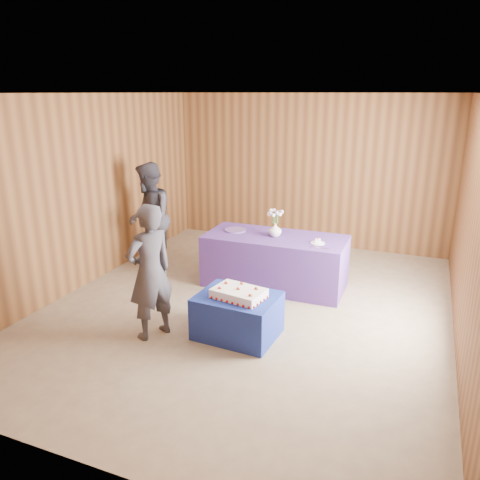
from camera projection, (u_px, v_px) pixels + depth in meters
The scene contains 13 objects.
ground at pixel (248, 308), 6.16m from camera, with size 6.00×6.00×0.00m, color gray.
room_shell at pixel (248, 171), 5.61m from camera, with size 5.04×6.04×2.72m.
cake_table at pixel (237, 316), 5.39m from camera, with size 0.90×0.70×0.50m, color #1C3B9A.
serving_table at pixel (275, 261), 6.77m from camera, with size 2.00×0.90×0.75m, color #482F82.
sheet_cake at pixel (239, 293), 5.26m from camera, with size 0.65×0.50×0.14m.
vase at pixel (275, 230), 6.63m from camera, with size 0.18×0.18×0.19m, color silver.
flower_spray at pixel (275, 213), 6.56m from camera, with size 0.24×0.24×0.18m.
platter at pixel (235, 230), 6.92m from camera, with size 0.32×0.32×0.02m, color #694C98.
plate at pixel (318, 243), 6.34m from camera, with size 0.19×0.19×0.01m, color white.
cake_slice at pixel (318, 241), 6.33m from camera, with size 0.07×0.06×0.08m.
knife at pixel (319, 248), 6.16m from camera, with size 0.26×0.02×0.00m, color #B5B6BA.
guest_left at pixel (150, 272), 5.23m from camera, with size 0.57×0.38×1.57m, color #3A3943.
guest_right at pixel (150, 218), 7.24m from camera, with size 0.83×0.65×1.71m, color #32303A.
Camera 1 is at (2.00, -5.23, 2.71)m, focal length 35.00 mm.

